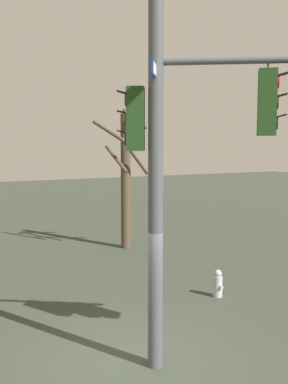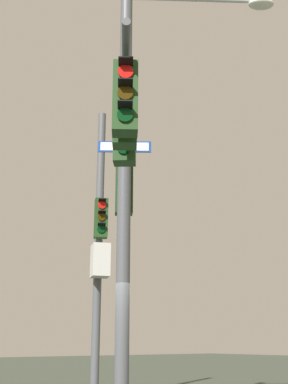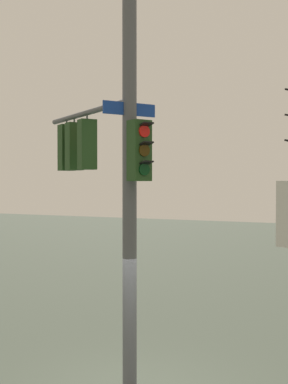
{
  "view_description": "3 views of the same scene",
  "coord_description": "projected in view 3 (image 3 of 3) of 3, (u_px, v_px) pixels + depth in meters",
  "views": [
    {
      "loc": [
        7.47,
        -3.48,
        4.12
      ],
      "look_at": [
        0.23,
        0.15,
        3.21
      ],
      "focal_mm": 42.77,
      "sensor_mm": 36.0,
      "label": 1
    },
    {
      "loc": [
        5.39,
        7.88,
        1.44
      ],
      "look_at": [
        -0.04,
        0.34,
        4.38
      ],
      "focal_mm": 44.27,
      "sensor_mm": 36.0,
      "label": 2
    },
    {
      "loc": [
        -7.7,
        -3.82,
        3.92
      ],
      "look_at": [
        0.37,
        -0.03,
        3.75
      ],
      "focal_mm": 45.38,
      "sensor_mm": 36.0,
      "label": 3
    }
  ],
  "objects": [
    {
      "name": "main_signal_pole_assembly",
      "position": [
        104.0,
        129.0,
        9.64
      ],
      "size": [
        5.13,
        3.86,
        9.45
      ],
      "rotation": [
        0.0,
        0.0,
        0.99
      ],
      "color": "#4C4F54",
      "rests_on": "ground"
    }
  ]
}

